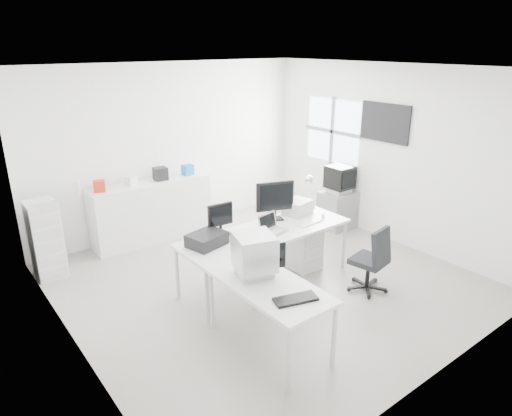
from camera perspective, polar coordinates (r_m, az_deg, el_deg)
floor at (r=6.35m, az=1.12°, el=-9.00°), size 5.00×5.00×0.01m
ceiling at (r=5.56m, az=1.32°, el=17.12°), size 5.00×5.00×0.01m
back_wall at (r=7.84m, az=-10.41°, el=7.32°), size 5.00×0.02×2.80m
left_wall at (r=4.74m, az=-23.07°, el=-2.44°), size 0.02×5.00×2.80m
right_wall at (r=7.58m, az=16.20°, el=6.41°), size 0.02×5.00×2.80m
window at (r=8.27m, az=9.54°, el=9.43°), size 0.02×1.20×1.10m
wall_picture at (r=7.52m, az=15.82°, el=10.24°), size 0.04×0.90×0.60m
main_desk at (r=6.14m, az=1.27°, el=-6.13°), size 2.40×0.80×0.75m
side_desk at (r=4.93m, az=1.62°, el=-13.27°), size 0.70×1.40×0.75m
drawer_pedestal at (r=6.63m, az=5.73°, el=-4.90°), size 0.40×0.50×0.60m
inkjet_printer at (r=5.58m, az=-6.17°, el=-3.91°), size 0.51×0.43×0.16m
lcd_monitor_small at (r=5.79m, az=-4.48°, el=-1.48°), size 0.36×0.22×0.43m
lcd_monitor_large at (r=6.27m, az=2.37°, el=0.92°), size 0.58×0.39×0.56m
laptop at (r=5.90m, az=2.30°, el=-1.99°), size 0.43×0.44×0.25m
white_keyboard at (r=6.28m, az=6.78°, el=-1.82°), size 0.40×0.15×0.02m
white_mouse at (r=6.51m, az=8.38°, el=-0.93°), size 0.06×0.06×0.06m
laser_printer at (r=6.56m, az=5.20°, el=0.09°), size 0.41×0.37×0.21m
desk_lamp at (r=6.80m, az=6.95°, el=1.96°), size 0.17×0.17×0.48m
crt_monitor at (r=4.81m, az=-0.21°, el=-6.10°), size 0.46×0.46×0.43m
black_keyboard at (r=4.47m, az=4.97°, el=-11.28°), size 0.46×0.29×0.03m
office_chair at (r=6.10m, az=13.97°, el=-6.03°), size 0.63×0.63×0.93m
tv_cabinet at (r=8.11m, az=10.18°, el=-0.19°), size 0.59×0.48×0.65m
crt_tv at (r=7.94m, az=10.42°, el=3.53°), size 0.50×0.48×0.45m
sideboard at (r=7.63m, az=-12.89°, el=-0.34°), size 1.96×0.49×0.98m
clutter_box_a at (r=7.18m, az=-19.00°, el=2.61°), size 0.21×0.20×0.17m
clutter_box_b at (r=7.35m, az=-15.33°, el=3.30°), size 0.18×0.17×0.15m
clutter_box_c at (r=7.53m, az=-11.86°, el=4.22°), size 0.22×0.20×0.20m
clutter_box_d at (r=7.76m, az=-8.54°, el=4.75°), size 0.18×0.16×0.17m
clutter_bottle at (r=7.13m, az=-21.39°, el=2.41°), size 0.07×0.07×0.22m
filing_cabinet at (r=6.89m, az=-24.81°, el=-3.57°), size 0.38×0.45×1.08m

